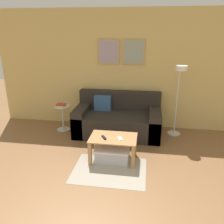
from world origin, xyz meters
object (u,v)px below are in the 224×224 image
(storage_bin, at_px, (113,153))
(floor_lamp, at_px, (179,89))
(book_stack, at_px, (61,105))
(remote_control, at_px, (104,138))
(couch, at_px, (118,120))
(cell_phone, at_px, (120,138))
(coffee_table, at_px, (113,142))
(side_table, at_px, (63,116))

(storage_bin, xyz_separation_m, floor_lamp, (1.14, 1.10, 0.90))
(book_stack, bearing_deg, remote_control, -44.30)
(storage_bin, distance_m, book_stack, 1.75)
(couch, bearing_deg, storage_bin, -86.91)
(remote_control, distance_m, cell_phone, 0.27)
(floor_lamp, distance_m, book_stack, 2.48)
(coffee_table, bearing_deg, remote_control, -160.49)
(couch, xyz_separation_m, side_table, (-1.22, -0.02, 0.04))
(cell_phone, bearing_deg, storage_bin, 147.27)
(couch, height_order, cell_phone, couch)
(floor_lamp, distance_m, remote_control, 1.82)
(side_table, bearing_deg, coffee_table, -40.31)
(coffee_table, height_order, cell_phone, cell_phone)
(coffee_table, relative_size, remote_control, 5.24)
(coffee_table, relative_size, floor_lamp, 0.53)
(couch, xyz_separation_m, floor_lamp, (1.20, -0.02, 0.73))
(floor_lamp, bearing_deg, coffee_table, -136.09)
(coffee_table, distance_m, storage_bin, 0.21)
(remote_control, bearing_deg, coffee_table, -10.70)
(floor_lamp, height_order, book_stack, floor_lamp)
(floor_lamp, bearing_deg, couch, 178.98)
(couch, xyz_separation_m, book_stack, (-1.24, -0.04, 0.28))
(floor_lamp, bearing_deg, remote_control, -138.28)
(book_stack, xyz_separation_m, remote_control, (1.16, -1.13, -0.15))
(cell_phone, bearing_deg, remote_control, 163.43)
(couch, height_order, book_stack, couch)
(coffee_table, xyz_separation_m, side_table, (-1.29, 1.09, 0.00))
(storage_bin, relative_size, cell_phone, 4.10)
(coffee_table, xyz_separation_m, storage_bin, (-0.01, -0.01, -0.21))
(cell_phone, bearing_deg, side_table, 120.98)
(floor_lamp, bearing_deg, side_table, -179.97)
(couch, relative_size, side_table, 3.19)
(couch, distance_m, cell_phone, 1.17)
(coffee_table, bearing_deg, storage_bin, -130.92)
(couch, relative_size, cell_phone, 12.72)
(side_table, height_order, book_stack, book_stack)
(side_table, xyz_separation_m, remote_control, (1.14, -1.14, 0.10))
(floor_lamp, bearing_deg, cell_phone, -132.05)
(couch, xyz_separation_m, storage_bin, (0.06, -1.12, -0.17))
(couch, distance_m, coffee_table, 1.12)
(couch, distance_m, book_stack, 1.27)
(couch, bearing_deg, floor_lamp, -1.02)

